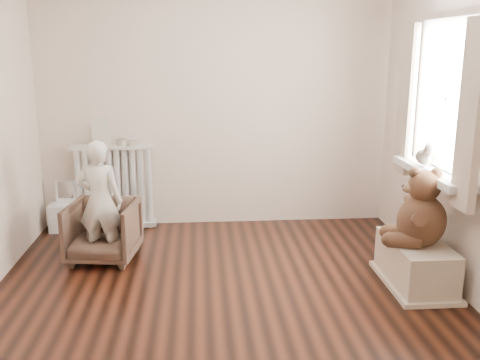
{
  "coord_description": "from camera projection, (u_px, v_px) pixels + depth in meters",
  "views": [
    {
      "loc": [
        -0.17,
        -3.72,
        1.84
      ],
      "look_at": [
        0.15,
        0.45,
        0.8
      ],
      "focal_mm": 40.0,
      "sensor_mm": 36.0,
      "label": 1
    }
  ],
  "objects": [
    {
      "name": "teddy_bear",
      "position": [
        423.0,
        206.0,
        4.06
      ],
      "size": [
        0.57,
        0.49,
        0.6
      ],
      "primitive_type": null,
      "rotation": [
        0.0,
        0.0,
        -0.25
      ],
      "color": "#3C2416",
      "rests_on": "toy_bench"
    },
    {
      "name": "window_sill",
      "position": [
        431.0,
        172.0,
        4.26
      ],
      "size": [
        0.22,
        1.1,
        0.06
      ],
      "primitive_type": "cube",
      "color": "silver",
      "rests_on": "right_wall"
    },
    {
      "name": "curtain_left",
      "position": [
        471.0,
        117.0,
        3.58
      ],
      "size": [
        0.06,
        0.26,
        1.3
      ],
      "primitive_type": "cube",
      "color": "beige",
      "rests_on": "right_wall"
    },
    {
      "name": "armchair",
      "position": [
        103.0,
        231.0,
        4.71
      ],
      "size": [
        0.65,
        0.66,
        0.53
      ],
      "primitive_type": "imported",
      "rotation": [
        0.0,
        0.0,
        -0.15
      ],
      "color": "#51382B",
      "rests_on": "floor"
    },
    {
      "name": "toy_bench",
      "position": [
        416.0,
        261.0,
        4.23
      ],
      "size": [
        0.41,
        0.77,
        0.36
      ],
      "primitive_type": "cube",
      "color": "beige",
      "rests_on": "floor"
    },
    {
      "name": "window",
      "position": [
        449.0,
        99.0,
        4.13
      ],
      "size": [
        0.03,
        0.9,
        1.1
      ],
      "primitive_type": "cube",
      "color": "white",
      "rests_on": "right_wall"
    },
    {
      "name": "paper_doll",
      "position": [
        100.0,
        131.0,
        5.35
      ],
      "size": [
        0.17,
        0.02,
        0.29
      ],
      "primitive_type": "cube",
      "color": "beige",
      "rests_on": "radiator"
    },
    {
      "name": "tin_b",
      "position": [
        132.0,
        143.0,
        5.4
      ],
      "size": [
        0.09,
        0.09,
        0.05
      ],
      "primitive_type": "cylinder",
      "color": "#A59E8C",
      "rests_on": "radiator"
    },
    {
      "name": "front_wall",
      "position": [
        247.0,
        196.0,
        2.0
      ],
      "size": [
        3.6,
        0.02,
        2.6
      ],
      "primitive_type": "cube",
      "color": "#F0E8CE",
      "rests_on": "ground"
    },
    {
      "name": "right_wall",
      "position": [
        471.0,
        124.0,
        3.88
      ],
      "size": [
        0.02,
        3.6,
        2.6
      ],
      "primitive_type": "cube",
      "color": "#F0E8CE",
      "rests_on": "ground"
    },
    {
      "name": "child",
      "position": [
        100.0,
        201.0,
        4.59
      ],
      "size": [
        0.42,
        0.31,
        1.07
      ],
      "primitive_type": "imported",
      "rotation": [
        0.0,
        0.0,
        3.0
      ],
      "color": "white",
      "rests_on": "armchair"
    },
    {
      "name": "tin_a",
      "position": [
        121.0,
        142.0,
        5.39
      ],
      "size": [
        0.1,
        0.1,
        0.06
      ],
      "primitive_type": "cylinder",
      "color": "#A59E8C",
      "rests_on": "radiator"
    },
    {
      "name": "floor",
      "position": [
        225.0,
        297.0,
        4.06
      ],
      "size": [
        3.6,
        3.6,
        0.01
      ],
      "primitive_type": "cube",
      "color": "black",
      "rests_on": "ground"
    },
    {
      "name": "curtain_right",
      "position": [
        406.0,
        100.0,
        4.69
      ],
      "size": [
        0.06,
        0.26,
        1.3
      ],
      "primitive_type": "cube",
      "color": "beige",
      "rests_on": "right_wall"
    },
    {
      "name": "plush_cat",
      "position": [
        425.0,
        154.0,
        4.34
      ],
      "size": [
        0.22,
        0.27,
        0.2
      ],
      "primitive_type": null,
      "rotation": [
        0.0,
        0.0,
        0.39
      ],
      "color": "#6C6159",
      "rests_on": "window_sill"
    },
    {
      "name": "radiator",
      "position": [
        114.0,
        192.0,
        5.51
      ],
      "size": [
        0.83,
        0.16,
        0.88
      ],
      "primitive_type": "cube",
      "color": "silver",
      "rests_on": "floor"
    },
    {
      "name": "toy_vanity",
      "position": [
        66.0,
        205.0,
        5.47
      ],
      "size": [
        0.33,
        0.23,
        0.51
      ],
      "primitive_type": "cube",
      "color": "silver",
      "rests_on": "floor"
    },
    {
      "name": "back_wall",
      "position": [
        215.0,
        101.0,
        5.48
      ],
      "size": [
        3.6,
        0.02,
        2.6
      ],
      "primitive_type": "cube",
      "color": "#F0E8CE",
      "rests_on": "ground"
    }
  ]
}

